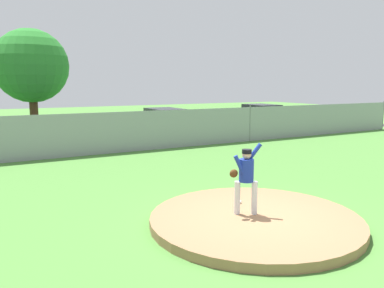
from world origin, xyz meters
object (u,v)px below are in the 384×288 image
(parked_car_charcoal, at_px, (165,123))
(parked_car_silver, at_px, (261,117))
(pitcher_youth, at_px, (246,175))
(baseball, at_px, (240,202))
(traffic_cone_orange, at_px, (206,124))

(parked_car_charcoal, bearing_deg, parked_car_silver, 3.27)
(pitcher_youth, relative_size, baseball, 21.42)
(parked_car_silver, relative_size, traffic_cone_orange, 8.21)
(pitcher_youth, xyz_separation_m, parked_car_silver, (12.07, 14.27, -0.29))
(baseball, height_order, traffic_cone_orange, traffic_cone_orange)
(traffic_cone_orange, bearing_deg, baseball, -118.46)
(baseball, relative_size, parked_car_silver, 0.02)
(baseball, xyz_separation_m, parked_car_silver, (11.71, 13.60, 0.57))
(parked_car_charcoal, relative_size, traffic_cone_orange, 8.27)
(pitcher_youth, distance_m, parked_car_silver, 18.70)
(pitcher_youth, height_order, parked_car_silver, pitcher_youth)
(traffic_cone_orange, bearing_deg, parked_car_charcoal, -148.54)
(baseball, height_order, parked_car_silver, parked_car_silver)
(parked_car_charcoal, distance_m, traffic_cone_orange, 5.27)
(parked_car_charcoal, distance_m, parked_car_silver, 7.58)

